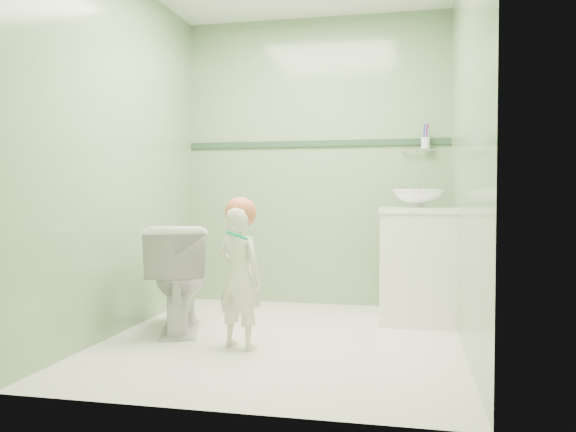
# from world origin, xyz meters

# --- Properties ---
(ground) EXTENTS (2.50, 2.50, 0.00)m
(ground) POSITION_xyz_m (0.00, 0.00, 0.00)
(ground) COLOR silver
(ground) RESTS_ON ground
(room_shell) EXTENTS (2.50, 2.54, 2.40)m
(room_shell) POSITION_xyz_m (0.00, 0.00, 1.20)
(room_shell) COLOR #78A474
(room_shell) RESTS_ON ground
(trim_stripe) EXTENTS (2.20, 0.02, 0.05)m
(trim_stripe) POSITION_xyz_m (0.00, 1.24, 1.35)
(trim_stripe) COLOR #294730
(trim_stripe) RESTS_ON room_shell
(vanity) EXTENTS (0.52, 0.50, 0.80)m
(vanity) POSITION_xyz_m (0.84, 0.70, 0.40)
(vanity) COLOR white
(vanity) RESTS_ON ground
(counter) EXTENTS (0.54, 0.52, 0.04)m
(counter) POSITION_xyz_m (0.84, 0.70, 0.81)
(counter) COLOR white
(counter) RESTS_ON vanity
(basin) EXTENTS (0.37, 0.37, 0.13)m
(basin) POSITION_xyz_m (0.84, 0.70, 0.89)
(basin) COLOR white
(basin) RESTS_ON counter
(faucet) EXTENTS (0.03, 0.13, 0.18)m
(faucet) POSITION_xyz_m (0.84, 0.89, 0.97)
(faucet) COLOR silver
(faucet) RESTS_ON counter
(cup_holder) EXTENTS (0.26, 0.07, 0.21)m
(cup_holder) POSITION_xyz_m (0.89, 1.18, 1.33)
(cup_holder) COLOR silver
(cup_holder) RESTS_ON room_shell
(toilet) EXTENTS (0.61, 0.80, 0.72)m
(toilet) POSITION_xyz_m (-0.74, 0.08, 0.36)
(toilet) COLOR white
(toilet) RESTS_ON ground
(toddler) EXTENTS (0.36, 0.30, 0.85)m
(toddler) POSITION_xyz_m (-0.21, -0.25, 0.42)
(toddler) COLOR beige
(toddler) RESTS_ON ground
(hair_cap) EXTENTS (0.19, 0.19, 0.19)m
(hair_cap) POSITION_xyz_m (-0.21, -0.23, 0.81)
(hair_cap) COLOR #C2623E
(hair_cap) RESTS_ON toddler
(teal_toothbrush) EXTENTS (0.11, 0.14, 0.08)m
(teal_toothbrush) POSITION_xyz_m (-0.19, -0.39, 0.69)
(teal_toothbrush) COLOR #089565
(teal_toothbrush) RESTS_ON toddler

